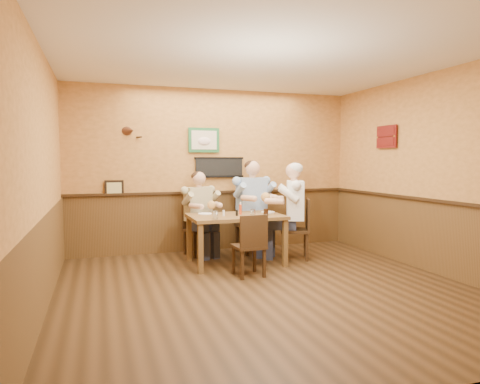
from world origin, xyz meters
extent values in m
plane|color=#32200F|center=(0.00, 0.00, 0.00)|extent=(5.00, 5.00, 0.00)
cube|color=silver|center=(0.00, 0.00, 2.80)|extent=(5.00, 5.00, 0.02)
cube|color=#D09148|center=(0.00, 2.50, 1.40)|extent=(5.00, 0.02, 2.80)
cube|color=#D09148|center=(0.00, -2.50, 1.40)|extent=(5.00, 0.02, 2.80)
cube|color=#D09148|center=(-2.50, 0.00, 1.40)|extent=(0.02, 5.00, 2.80)
cube|color=#D09148|center=(2.50, 0.00, 1.40)|extent=(0.02, 5.00, 2.80)
cube|color=brown|center=(0.00, 2.48, 0.50)|extent=(5.00, 0.02, 1.00)
cube|color=brown|center=(2.48, 0.00, 0.50)|extent=(0.02, 5.00, 1.00)
cube|color=black|center=(0.07, 2.46, 1.45)|extent=(0.88, 0.03, 0.34)
cube|color=#205F2F|center=(-0.20, 2.46, 1.92)|extent=(0.54, 0.03, 0.42)
cube|color=black|center=(-1.70, 2.46, 1.12)|extent=(0.30, 0.03, 0.26)
cube|color=maroon|center=(2.46, 1.05, 1.95)|extent=(0.03, 0.48, 0.36)
cube|color=brown|center=(0.02, 1.36, 0.72)|extent=(1.40, 0.90, 0.05)
cube|color=brown|center=(-0.62, 0.97, 0.35)|extent=(0.07, 0.07, 0.70)
cube|color=brown|center=(0.66, 0.97, 0.35)|extent=(0.07, 0.07, 0.70)
cube|color=brown|center=(-0.62, 1.75, 0.35)|extent=(0.07, 0.07, 0.70)
cube|color=brown|center=(0.66, 1.75, 0.35)|extent=(0.07, 0.07, 0.70)
cylinder|color=white|center=(-0.39, 1.02, 0.81)|extent=(0.09, 0.09, 0.12)
cylinder|color=silver|center=(0.19, 1.06, 0.81)|extent=(0.09, 0.09, 0.11)
cylinder|color=black|center=(0.45, 1.20, 0.80)|extent=(0.08, 0.08, 0.10)
cylinder|color=red|center=(0.10, 1.39, 0.84)|extent=(0.05, 0.05, 0.17)
cylinder|color=white|center=(-0.19, 1.30, 0.79)|extent=(0.04, 0.04, 0.09)
cylinder|color=black|center=(0.00, 1.26, 0.79)|extent=(0.04, 0.04, 0.09)
cylinder|color=white|center=(-0.40, 1.60, 0.76)|extent=(0.27, 0.27, 0.01)
cylinder|color=white|center=(0.59, 1.48, 0.76)|extent=(0.23, 0.23, 0.01)
camera|label=1|loc=(-1.94, -4.75, 1.58)|focal=32.00mm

